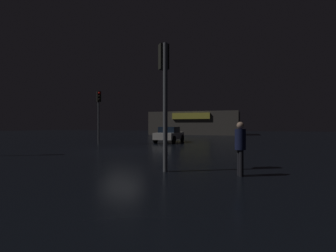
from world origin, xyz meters
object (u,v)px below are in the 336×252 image
store_building (196,123)px  traffic_signal_main (99,106)px  pedestrian (240,144)px  traffic_signal_opposite (164,83)px  car_near (169,134)px

store_building → traffic_signal_main: size_ratio=3.40×
pedestrian → traffic_signal_opposite: bearing=178.6°
traffic_signal_main → car_near: size_ratio=1.00×
store_building → pedestrian: size_ratio=8.95×
traffic_signal_main → pedestrian: (11.84, -10.19, -2.26)m
store_building → traffic_signal_main: (-3.04, -26.54, 1.25)m
traffic_signal_opposite → pedestrian: (2.55, -0.06, -2.08)m
store_building → pedestrian: store_building is taller
store_building → traffic_signal_main: bearing=-96.5°
traffic_signal_opposite → pedestrian: 3.29m
car_near → pedestrian: 15.67m
traffic_signal_main → traffic_signal_opposite: size_ratio=1.01×
store_building → traffic_signal_opposite: traffic_signal_opposite is taller
car_near → pedestrian: pedestrian is taller
store_building → car_near: size_ratio=3.41×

